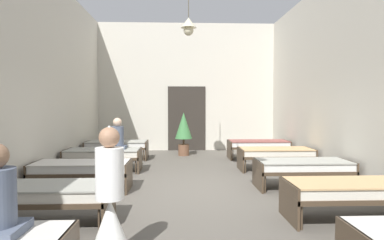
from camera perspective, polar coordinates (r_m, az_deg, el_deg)
The scene contains 13 objects.
ground_plane at distance 6.88m, azimuth 0.31°, elevation -12.17°, with size 7.17×12.30×0.10m, color #59544C.
room_shell at distance 8.07m, azimuth -0.14°, elevation 7.43°, with size 6.97×11.90×4.76m.
bed_left_row_1 at distance 5.28m, azimuth -24.17°, elevation -11.49°, with size 1.90×0.84×0.57m.
bed_right_row_1 at distance 5.53m, azimuth 25.58°, elevation -10.87°, with size 1.90×0.84×0.57m.
bed_left_row_2 at distance 7.04m, azimuth -18.36°, elevation -7.90°, with size 1.90×0.84×0.57m.
bed_right_row_2 at distance 7.23m, azimuth 18.45°, elevation -7.62°, with size 1.90×0.84×0.57m.
bed_left_row_3 at distance 8.85m, azimuth -14.95°, elevation -5.71°, with size 1.90×0.84×0.57m.
bed_right_row_3 at distance 9.01m, azimuth 14.14°, elevation -5.56°, with size 1.90×0.84×0.57m.
bed_left_row_4 at distance 10.70m, azimuth -12.73°, elevation -4.27°, with size 1.90×0.84×0.57m.
bed_right_row_4 at distance 10.83m, azimuth 11.28°, elevation -4.18°, with size 1.90×0.84×0.57m.
nurse_near_aisle at distance 3.80m, azimuth -13.84°, elevation -15.46°, with size 0.52×0.52×1.49m.
patient_seated_secondary at distance 8.81m, azimuth -12.64°, elevation -2.91°, with size 0.44×0.44×0.80m.
potted_plant at distance 11.21m, azimuth -1.45°, elevation -1.56°, with size 0.57×0.57×1.46m.
Camera 1 is at (-0.31, -6.65, 1.70)m, focal length 31.14 mm.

